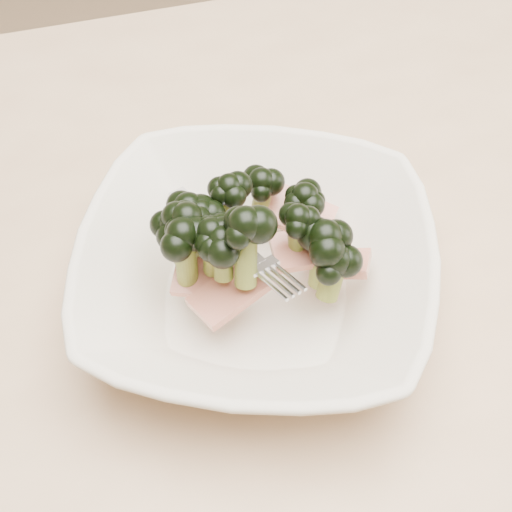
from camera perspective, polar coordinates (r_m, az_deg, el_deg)
name	(u,v)px	position (r m, az deg, el deg)	size (l,w,h in m)	color
dining_table	(369,312)	(0.68, 9.04, -4.44)	(1.20, 0.80, 0.75)	tan
broccoli_dish	(254,264)	(0.53, -0.16, -0.68)	(0.34, 0.34, 0.12)	beige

